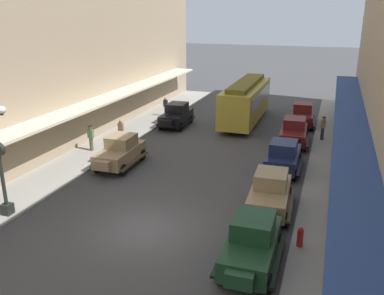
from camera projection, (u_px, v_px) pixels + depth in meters
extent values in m
plane|color=#424244|center=(146.00, 229.00, 17.62)|extent=(200.00, 200.00, 0.00)
cube|color=#99968E|center=(6.00, 202.00, 19.92)|extent=(3.00, 60.00, 0.15)
cube|color=#99968E|center=(329.00, 260.00, 15.27)|extent=(3.00, 60.00, 0.15)
cube|color=navy|center=(357.00, 191.00, 14.15)|extent=(1.80, 54.00, 0.16)
cube|color=#591919|center=(302.00, 117.00, 33.20)|extent=(1.89, 3.98, 0.80)
cube|color=#591919|center=(303.00, 107.00, 33.19)|extent=(1.52, 1.77, 0.70)
cube|color=#8C9EA8|center=(303.00, 107.00, 33.19)|extent=(1.45, 1.73, 0.42)
cube|color=#591919|center=(301.00, 123.00, 31.25)|extent=(0.95, 0.41, 0.52)
cube|color=black|center=(314.00, 122.00, 33.05)|extent=(0.41, 3.52, 0.12)
cube|color=black|center=(290.00, 120.00, 33.56)|extent=(0.41, 3.52, 0.12)
cylinder|color=black|center=(312.00, 127.00, 31.87)|extent=(0.25, 0.69, 0.68)
cylinder|color=black|center=(290.00, 125.00, 32.30)|extent=(0.25, 0.69, 0.68)
cylinder|color=black|center=(312.00, 118.00, 34.36)|extent=(0.25, 0.69, 0.68)
cylinder|color=black|center=(292.00, 117.00, 34.79)|extent=(0.25, 0.69, 0.68)
cube|color=#591919|center=(293.00, 134.00, 28.54)|extent=(1.85, 3.96, 0.80)
cube|color=#591919|center=(295.00, 123.00, 28.53)|extent=(1.51, 1.76, 0.70)
cube|color=#8C9EA8|center=(295.00, 123.00, 28.53)|extent=(1.43, 1.72, 0.42)
cube|color=#591919|center=(291.00, 142.00, 26.59)|extent=(0.95, 0.40, 0.52)
cube|color=black|center=(307.00, 140.00, 28.38)|extent=(0.38, 3.52, 0.12)
cube|color=black|center=(279.00, 137.00, 28.90)|extent=(0.38, 3.52, 0.12)
cylinder|color=black|center=(304.00, 147.00, 27.21)|extent=(0.25, 0.69, 0.68)
cylinder|color=black|center=(279.00, 144.00, 27.65)|extent=(0.25, 0.69, 0.68)
cylinder|color=black|center=(306.00, 135.00, 29.69)|extent=(0.25, 0.69, 0.68)
cylinder|color=black|center=(283.00, 133.00, 30.13)|extent=(0.25, 0.69, 0.68)
cube|color=#19234C|center=(283.00, 158.00, 23.85)|extent=(1.72, 3.91, 0.80)
cube|color=#19234C|center=(283.00, 148.00, 23.39)|extent=(1.45, 1.71, 0.70)
cube|color=#8C9EA8|center=(283.00, 148.00, 23.39)|extent=(1.38, 1.67, 0.42)
cube|color=#19234C|center=(288.00, 147.00, 25.74)|extent=(0.94, 0.36, 0.52)
cube|color=black|center=(266.00, 162.00, 24.25)|extent=(0.26, 3.51, 0.12)
cube|color=black|center=(299.00, 166.00, 23.66)|extent=(0.26, 3.51, 0.12)
cylinder|color=black|center=(272.00, 156.00, 25.46)|extent=(0.22, 0.68, 0.68)
cylinder|color=black|center=(299.00, 159.00, 24.95)|extent=(0.22, 0.68, 0.68)
cylinder|color=black|center=(265.00, 171.00, 23.01)|extent=(0.22, 0.68, 0.68)
cylinder|color=black|center=(294.00, 175.00, 22.50)|extent=(0.22, 0.68, 0.68)
cube|color=black|center=(176.00, 117.00, 33.09)|extent=(1.80, 3.94, 0.80)
cube|color=black|center=(177.00, 107.00, 33.08)|extent=(1.48, 1.74, 0.70)
cube|color=#8C9EA8|center=(177.00, 107.00, 33.08)|extent=(1.41, 1.70, 0.42)
cube|color=black|center=(167.00, 123.00, 31.15)|extent=(0.94, 0.38, 0.52)
cube|color=black|center=(188.00, 122.00, 32.92)|extent=(0.33, 3.52, 0.12)
cube|color=black|center=(165.00, 120.00, 33.46)|extent=(0.33, 3.52, 0.12)
cylinder|color=black|center=(180.00, 127.00, 31.75)|extent=(0.24, 0.69, 0.68)
cylinder|color=black|center=(161.00, 125.00, 32.21)|extent=(0.24, 0.69, 0.68)
cylinder|color=black|center=(191.00, 119.00, 34.22)|extent=(0.24, 0.69, 0.68)
cylinder|color=black|center=(173.00, 117.00, 34.68)|extent=(0.24, 0.69, 0.68)
cube|color=#193D23|center=(251.00, 247.00, 14.93)|extent=(1.76, 3.93, 0.80)
cube|color=#193D23|center=(253.00, 225.00, 14.92)|extent=(1.47, 1.72, 0.70)
cube|color=#8C9EA8|center=(253.00, 225.00, 14.92)|extent=(1.39, 1.69, 0.42)
cube|color=#193D23|center=(239.00, 280.00, 12.99)|extent=(0.94, 0.37, 0.52)
cube|color=black|center=(277.00, 259.00, 14.75)|extent=(0.30, 3.51, 0.12)
cube|color=black|center=(226.00, 250.00, 15.31)|extent=(0.30, 3.51, 0.12)
cylinder|color=black|center=(267.00, 283.00, 13.59)|extent=(0.23, 0.68, 0.68)
cylinder|color=black|center=(220.00, 274.00, 14.06)|extent=(0.23, 0.68, 0.68)
cylinder|color=black|center=(278.00, 241.00, 16.05)|extent=(0.23, 0.68, 0.68)
cylinder|color=black|center=(237.00, 235.00, 16.52)|extent=(0.23, 0.68, 0.68)
cube|color=#997F5B|center=(120.00, 154.00, 24.57)|extent=(1.80, 3.94, 0.80)
cube|color=#997F5B|center=(121.00, 141.00, 24.56)|extent=(1.48, 1.74, 0.70)
cube|color=#8C9EA8|center=(121.00, 141.00, 24.56)|extent=(1.41, 1.70, 0.42)
cube|color=#997F5B|center=(102.00, 166.00, 22.63)|extent=(0.94, 0.38, 0.52)
cube|color=#4C3F2D|center=(135.00, 161.00, 24.40)|extent=(0.33, 3.52, 0.12)
cube|color=#4C3F2D|center=(106.00, 158.00, 24.94)|extent=(0.33, 3.52, 0.12)
cylinder|color=black|center=(122.00, 170.00, 23.23)|extent=(0.24, 0.69, 0.68)
cylinder|color=black|center=(97.00, 167.00, 23.69)|extent=(0.24, 0.69, 0.68)
cylinder|color=black|center=(142.00, 155.00, 25.70)|extent=(0.24, 0.69, 0.68)
cylinder|color=black|center=(119.00, 152.00, 26.16)|extent=(0.24, 0.69, 0.68)
cube|color=#997F5B|center=(270.00, 196.00, 19.05)|extent=(1.88, 3.97, 0.80)
cube|color=#997F5B|center=(271.00, 179.00, 19.04)|extent=(1.52, 1.76, 0.70)
cube|color=#8C9EA8|center=(271.00, 179.00, 19.04)|extent=(1.44, 1.73, 0.42)
cube|color=#997F5B|center=(264.00, 216.00, 17.09)|extent=(0.95, 0.40, 0.52)
cube|color=#4C3F2D|center=(290.00, 205.00, 18.89)|extent=(0.40, 3.52, 0.12)
cube|color=#4C3F2D|center=(249.00, 200.00, 19.40)|extent=(0.40, 3.52, 0.12)
cylinder|color=black|center=(284.00, 219.00, 17.71)|extent=(0.25, 0.69, 0.68)
cylinder|color=black|center=(247.00, 214.00, 18.15)|extent=(0.25, 0.69, 0.68)
cylinder|color=black|center=(289.00, 194.00, 20.20)|extent=(0.25, 0.69, 0.68)
cylinder|color=black|center=(256.00, 190.00, 20.63)|extent=(0.25, 0.69, 0.68)
cube|color=gold|center=(246.00, 102.00, 33.95)|extent=(2.60, 9.62, 2.70)
cube|color=brown|center=(246.00, 83.00, 33.47)|extent=(1.59, 8.65, 0.36)
cube|color=#8C9EA8|center=(246.00, 96.00, 33.80)|extent=(2.61, 8.86, 0.95)
cube|color=black|center=(251.00, 112.00, 37.03)|extent=(2.01, 1.22, 0.40)
cube|color=black|center=(237.00, 129.00, 31.85)|extent=(2.01, 1.22, 0.40)
cube|color=black|center=(7.00, 209.00, 18.53)|extent=(0.44, 0.44, 0.50)
cylinder|color=black|center=(0.00, 160.00, 17.78)|extent=(0.16, 0.16, 4.20)
sphere|color=white|center=(2.00, 110.00, 16.89)|extent=(0.32, 0.32, 0.32)
cylinder|color=silver|center=(0.00, 149.00, 17.71)|extent=(0.56, 0.02, 0.56)
cylinder|color=#B21E19|center=(300.00, 238.00, 15.97)|extent=(0.24, 0.24, 0.70)
sphere|color=#B21E19|center=(301.00, 230.00, 15.85)|extent=(0.20, 0.20, 0.20)
cylinder|color=slate|center=(121.00, 137.00, 28.55)|extent=(0.24, 0.24, 0.85)
cube|color=#8C6647|center=(121.00, 127.00, 28.33)|extent=(0.36, 0.22, 0.56)
sphere|color=#9E7051|center=(120.00, 121.00, 28.20)|extent=(0.22, 0.22, 0.22)
cylinder|color=#4C4238|center=(91.00, 144.00, 26.95)|extent=(0.24, 0.24, 0.85)
cube|color=#4C724C|center=(91.00, 134.00, 26.72)|extent=(0.36, 0.22, 0.56)
sphere|color=brown|center=(90.00, 128.00, 26.60)|extent=(0.22, 0.22, 0.22)
cylinder|color=black|center=(90.00, 126.00, 26.56)|extent=(0.28, 0.28, 0.04)
cylinder|color=#2D2D33|center=(322.00, 134.00, 29.21)|extent=(0.24, 0.24, 0.85)
cube|color=#8C6647|center=(323.00, 124.00, 28.99)|extent=(0.36, 0.22, 0.56)
sphere|color=#9E7051|center=(324.00, 119.00, 28.86)|extent=(0.22, 0.22, 0.22)
cylinder|color=black|center=(324.00, 117.00, 28.83)|extent=(0.28, 0.28, 0.04)
cylinder|color=#2D2D33|center=(166.00, 111.00, 35.77)|extent=(0.24, 0.24, 0.85)
cube|color=#26262D|center=(166.00, 103.00, 35.55)|extent=(0.36, 0.22, 0.56)
sphere|color=#9E7051|center=(165.00, 99.00, 35.42)|extent=(0.22, 0.22, 0.22)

